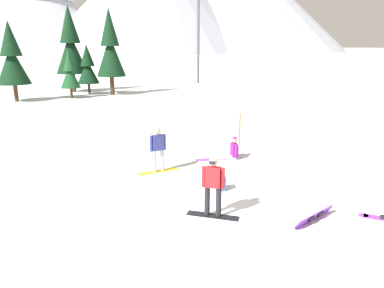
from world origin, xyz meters
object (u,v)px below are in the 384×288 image
object	(u,v)px
snowboarder_foreground	(213,186)
pine_tree_young	(88,67)
snowboarder_background	(230,151)
pine_tree_short	(110,48)
pine_tree_slender	(70,72)
ski_lift_tower	(198,28)
pine_tree_broad	(12,58)
pine_tree_leaning	(70,45)
snowboarder_midground	(158,149)
trail_marker_pole	(240,129)
loose_snowboard_far_spare	(315,216)
backpack_blue	(222,183)

from	to	relation	value
snowboarder_foreground	pine_tree_young	xyz separation A→B (m)	(-0.36, 28.00, 1.62)
snowboarder_background	pine_tree_short	bearing A→B (deg)	93.11
pine_tree_slender	ski_lift_tower	size ratio (longest dim) A/B	0.36
snowboarder_background	pine_tree_broad	size ratio (longest dim) A/B	0.28
snowboarder_foreground	pine_tree_leaning	xyz separation A→B (m)	(-1.60, 30.33, 3.59)
snowboarder_foreground	pine_tree_slender	distance (m)	25.74
snowboarder_foreground	snowboarder_background	size ratio (longest dim) A/B	0.94
snowboarder_midground	pine_tree_young	size ratio (longest dim) A/B	0.36
snowboarder_background	trail_marker_pole	bearing A→B (deg)	52.50
loose_snowboard_far_spare	pine_tree_broad	xyz separation A→B (m)	(-8.95, 26.63, 3.39)
pine_tree_leaning	pine_tree_slender	distance (m)	5.23
pine_tree_slender	ski_lift_tower	xyz separation A→B (m)	(15.29, 8.27, 4.16)
trail_marker_pole	snowboarder_foreground	bearing A→B (deg)	-123.40
snowboarder_foreground	loose_snowboard_far_spare	distance (m)	2.84
pine_tree_slender	ski_lift_tower	bearing A→B (deg)	28.41
snowboarder_foreground	pine_tree_short	size ratio (longest dim) A/B	0.22
snowboarder_foreground	pine_tree_young	size ratio (longest dim) A/B	0.37
pine_tree_short	pine_tree_slender	bearing A→B (deg)	-162.52
snowboarder_foreground	snowboarder_midground	bearing A→B (deg)	95.17
trail_marker_pole	backpack_blue	bearing A→B (deg)	-123.57
snowboarder_midground	snowboarder_foreground	bearing A→B (deg)	-84.83
pine_tree_slender	ski_lift_tower	world-z (taller)	ski_lift_tower
pine_tree_short	ski_lift_tower	xyz separation A→B (m)	(11.52, 7.08, 2.19)
loose_snowboard_far_spare	ski_lift_tower	world-z (taller)	ski_lift_tower
trail_marker_pole	pine_tree_short	world-z (taller)	pine_tree_short
snowboarder_background	pine_tree_leaning	xyz separation A→B (m)	(-4.45, 25.70, 4.18)
pine_tree_broad	pine_tree_young	bearing A→B (deg)	23.08
loose_snowboard_far_spare	pine_tree_leaning	xyz separation A→B (m)	(-4.02, 31.59, 4.36)
pine_tree_young	pine_tree_slender	bearing A→B (deg)	-126.54
snowboarder_background	ski_lift_tower	xyz separation A→B (m)	(10.32, 29.26, 6.12)
pine_tree_slender	pine_tree_broad	xyz separation A→B (m)	(-4.40, -0.25, 1.25)
snowboarder_foreground	backpack_blue	xyz separation A→B (m)	(1.07, 1.66, -0.69)
pine_tree_slender	backpack_blue	bearing A→B (deg)	-82.41
snowboarder_foreground	pine_tree_slender	world-z (taller)	pine_tree_slender
snowboarder_midground	pine_tree_slender	world-z (taller)	pine_tree_slender
trail_marker_pole	pine_tree_short	distance (m)	20.79
pine_tree_leaning	pine_tree_broad	size ratio (longest dim) A/B	1.28
pine_tree_short	ski_lift_tower	distance (m)	13.70
loose_snowboard_far_spare	pine_tree_short	xyz separation A→B (m)	(-0.77, 28.06, 4.11)
ski_lift_tower	snowboarder_midground	bearing A→B (deg)	-114.46
pine_tree_short	snowboarder_midground	bearing A→B (deg)	-95.10
snowboarder_background	pine_tree_young	size ratio (longest dim) A/B	0.39
loose_snowboard_far_spare	trail_marker_pole	distance (m)	7.99
pine_tree_short	pine_tree_young	size ratio (longest dim) A/B	1.69
snowboarder_background	pine_tree_slender	xyz separation A→B (m)	(-4.98, 20.98, 1.96)
pine_tree_broad	snowboarder_foreground	bearing A→B (deg)	-75.59
snowboarder_background	pine_tree_leaning	world-z (taller)	pine_tree_leaning
snowboarder_background	loose_snowboard_far_spare	xyz separation A→B (m)	(-0.43, -5.89, -0.18)
snowboarder_foreground	pine_tree_slender	size ratio (longest dim) A/B	0.41
pine_tree_broad	ski_lift_tower	xyz separation A→B (m)	(19.69, 8.52, 2.91)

